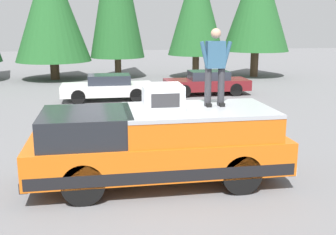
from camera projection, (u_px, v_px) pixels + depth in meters
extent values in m
plane|color=slate|center=(134.00, 180.00, 9.19)|extent=(90.00, 90.00, 0.00)
cube|color=orange|center=(158.00, 152.00, 8.93)|extent=(2.00, 5.50, 0.70)
cube|color=black|center=(158.00, 160.00, 8.98)|extent=(2.01, 5.39, 0.24)
cube|color=black|center=(86.00, 126.00, 8.54)|extent=(1.84, 1.87, 0.60)
cube|color=orange|center=(198.00, 123.00, 8.94)|extent=(1.92, 3.19, 0.52)
cube|color=#A8AAAF|center=(198.00, 110.00, 8.87)|extent=(1.94, 3.19, 0.08)
cube|color=#232326|center=(31.00, 171.00, 8.56)|extent=(1.96, 0.16, 0.20)
cube|color=#B2B5BA|center=(274.00, 157.00, 9.43)|extent=(1.96, 0.16, 0.20)
cylinder|color=black|center=(83.00, 183.00, 7.92)|extent=(0.30, 0.84, 0.84)
cylinder|color=black|center=(86.00, 156.00, 9.55)|extent=(0.30, 0.84, 0.84)
cylinder|color=black|center=(241.00, 174.00, 8.44)|extent=(0.30, 0.84, 0.84)
cylinder|color=black|center=(217.00, 149.00, 10.07)|extent=(0.30, 0.84, 0.84)
cube|color=silver|center=(163.00, 98.00, 8.63)|extent=(0.64, 0.84, 0.52)
cube|color=#2D2D30|center=(165.00, 101.00, 8.32)|extent=(0.01, 0.59, 0.29)
cube|color=#99999E|center=(163.00, 85.00, 8.57)|extent=(0.58, 0.76, 0.04)
cylinder|color=#333338|center=(221.00, 87.00, 9.05)|extent=(0.15, 0.15, 0.84)
cube|color=black|center=(221.00, 104.00, 9.09)|extent=(0.26, 0.11, 0.08)
cylinder|color=#333338|center=(208.00, 87.00, 9.00)|extent=(0.15, 0.15, 0.84)
cube|color=black|center=(208.00, 105.00, 9.05)|extent=(0.26, 0.11, 0.08)
cube|color=#335B7A|center=(215.00, 55.00, 8.86)|extent=(0.24, 0.40, 0.58)
sphere|color=tan|center=(216.00, 33.00, 8.76)|extent=(0.22, 0.22, 0.22)
cylinder|color=#335B7A|center=(227.00, 55.00, 8.87)|extent=(0.09, 0.23, 0.58)
cylinder|color=#335B7A|center=(205.00, 55.00, 8.79)|extent=(0.09, 0.23, 0.58)
cube|color=maroon|center=(206.00, 84.00, 20.18)|extent=(1.64, 4.10, 0.50)
cube|color=#282D38|center=(209.00, 75.00, 20.09)|extent=(1.31, 1.89, 0.42)
cylinder|color=black|center=(184.00, 91.00, 19.32)|extent=(0.20, 0.62, 0.62)
cylinder|color=black|center=(178.00, 86.00, 20.71)|extent=(0.20, 0.62, 0.62)
cylinder|color=black|center=(236.00, 90.00, 19.74)|extent=(0.20, 0.62, 0.62)
cylinder|color=black|center=(227.00, 85.00, 21.12)|extent=(0.20, 0.62, 0.62)
cube|color=white|center=(107.00, 89.00, 18.69)|extent=(1.64, 4.10, 0.50)
cube|color=#282D38|center=(109.00, 79.00, 18.60)|extent=(1.31, 1.89, 0.42)
cylinder|color=black|center=(78.00, 97.00, 17.83)|extent=(0.20, 0.62, 0.62)
cylinder|color=black|center=(80.00, 91.00, 19.21)|extent=(0.20, 0.62, 0.62)
cylinder|color=black|center=(136.00, 95.00, 18.24)|extent=(0.20, 0.62, 0.62)
cylinder|color=black|center=(134.00, 90.00, 19.63)|extent=(0.20, 0.62, 0.62)
cylinder|color=#4C3826|center=(254.00, 64.00, 26.81)|extent=(0.51, 0.51, 1.67)
cone|color=#235B28|center=(257.00, 0.00, 25.91)|extent=(4.25, 4.25, 6.34)
cylinder|color=#4C3826|center=(196.00, 66.00, 26.23)|extent=(0.43, 0.43, 1.48)
cone|color=#235B28|center=(197.00, 5.00, 25.38)|extent=(3.55, 3.55, 6.13)
cylinder|color=#4C3826|center=(118.00, 67.00, 26.43)|extent=(0.41, 0.41, 1.30)
cylinder|color=#4C3826|center=(55.00, 70.00, 25.52)|extent=(0.55, 0.55, 1.14)
cone|color=#235B28|center=(51.00, 6.00, 24.65)|extent=(4.58, 4.58, 6.56)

